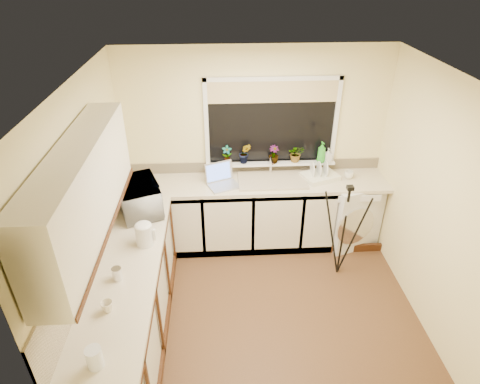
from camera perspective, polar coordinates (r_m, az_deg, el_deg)
name	(u,v)px	position (r m, az deg, el deg)	size (l,w,h in m)	color
floor	(264,310)	(4.57, 3.40, -16.05)	(3.20, 3.20, 0.00)	brown
ceiling	(274,82)	(3.25, 4.76, 15.04)	(3.20, 3.20, 0.00)	white
wall_back	(254,147)	(5.07, 1.98, 6.29)	(3.20, 3.20, 0.00)	#F8E8A5
wall_front	(297,353)	(2.67, 7.99, -21.39)	(3.20, 3.20, 0.00)	#F8E8A5
wall_left	(92,220)	(3.92, -20.00, -3.75)	(3.00, 3.00, 0.00)	#F8E8A5
wall_right	(438,209)	(4.26, 25.86, -2.19)	(3.00, 3.00, 0.00)	#F8E8A5
base_cabinet_back	(230,215)	(5.18, -1.47, -3.20)	(2.55, 0.60, 0.86)	silver
base_cabinet_left	(132,307)	(4.12, -14.89, -15.27)	(0.54, 2.40, 0.86)	silver
worktop_back	(256,183)	(4.96, 2.21, 1.23)	(3.20, 0.60, 0.04)	beige
worktop_left	(125,271)	(3.81, -15.79, -10.53)	(0.60, 2.40, 0.04)	beige
upper_cabinet	(84,190)	(3.22, -20.99, 0.23)	(0.28, 1.90, 0.70)	silver
splashback_left	(86,250)	(3.74, -20.66, -7.61)	(0.02, 2.40, 0.45)	beige
splashback_back	(254,166)	(5.17, 1.94, 3.67)	(3.20, 0.02, 0.14)	beige
window_glass	(271,122)	(4.96, 4.40, 9.68)	(1.50, 0.02, 1.00)	black
window_blind	(273,92)	(4.81, 4.62, 13.75)	(1.50, 0.02, 0.25)	tan
windowsill	(270,163)	(5.11, 4.25, 4.07)	(1.60, 0.14, 0.03)	white
sink	(272,180)	(4.97, 4.52, 1.62)	(0.82, 0.46, 0.03)	tan
faucet	(271,166)	(5.08, 4.31, 3.67)	(0.03, 0.03, 0.24)	silver
washing_machine	(348,211)	(5.43, 14.84, -2.52)	(0.62, 0.60, 0.87)	white
laptop	(222,179)	(4.87, -2.58, 1.78)	(0.43, 0.41, 0.25)	#9E9EA5
kettle	(144,235)	(3.98, -13.21, -5.86)	(0.16, 0.16, 0.21)	silver
dish_rack	(320,176)	(5.10, 11.08, 2.15)	(0.41, 0.31, 0.06)	white
tripod	(343,232)	(4.76, 14.20, -5.40)	(0.59, 0.59, 1.18)	black
glass_jug	(94,358)	(3.10, -19.64, -20.94)	(0.11, 0.11, 0.16)	white
steel_jar	(117,274)	(3.68, -16.77, -10.86)	(0.08, 0.08, 0.12)	silver
microwave	(139,197)	(4.46, -13.87, -0.72)	(0.59, 0.40, 0.33)	white
plant_a	(227,155)	(5.01, -1.83, 5.22)	(0.12, 0.08, 0.23)	#999999
plant_b	(245,153)	(5.01, 0.69, 5.43)	(0.14, 0.12, 0.26)	#999999
plant_c	(274,154)	(5.04, 4.73, 5.24)	(0.12, 0.12, 0.22)	#999999
plant_d	(296,153)	(5.11, 7.83, 5.38)	(0.20, 0.17, 0.22)	#999999
soap_bottle_green	(322,152)	(5.13, 11.30, 5.48)	(0.10, 0.10, 0.27)	green
soap_bottle_clear	(328,155)	(5.17, 12.18, 5.05)	(0.08, 0.08, 0.18)	#999999
cup_back	(349,175)	(5.19, 14.94, 2.34)	(0.12, 0.12, 0.09)	white
cup_left	(107,306)	(3.44, -18.04, -14.94)	(0.10, 0.10, 0.09)	beige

